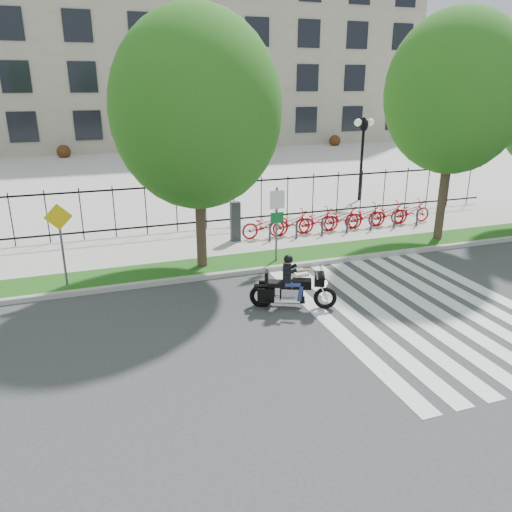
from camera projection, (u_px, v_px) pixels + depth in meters
name	position (u px, v px, depth m)	size (l,w,h in m)	color
ground	(250.00, 338.00, 12.04)	(120.00, 120.00, 0.00)	#363638
curb	(209.00, 276.00, 15.67)	(60.00, 0.20, 0.15)	#A09D97
grass_verge	(202.00, 267.00, 16.43)	(60.00, 1.50, 0.15)	#1C5214
sidewalk	(187.00, 245.00, 18.66)	(60.00, 3.50, 0.15)	#AAA69F
plaza	(134.00, 172.00, 34.32)	(80.00, 34.00, 0.10)	#AAA69F
crosswalk_stripes	(418.00, 309.00, 13.55)	(5.70, 8.00, 0.01)	silver
iron_fence	(176.00, 207.00, 19.87)	(30.00, 0.06, 2.00)	black
office_building	(103.00, 39.00, 48.83)	(60.00, 21.90, 20.15)	gray
lamp_post_right	(363.00, 139.00, 24.81)	(1.06, 0.70, 4.25)	black
street_tree_1	(196.00, 110.00, 14.80)	(5.14, 5.14, 7.87)	#34261C
street_tree_2	(455.00, 93.00, 17.57)	(4.94, 4.94, 8.19)	#34261C
bike_share_station	(340.00, 218.00, 20.21)	(8.92, 0.87, 1.50)	#2D2D33
sign_pole_regulatory	(277.00, 215.00, 16.33)	(0.50, 0.09, 2.50)	#59595B
sign_pole_warning	(60.00, 234.00, 14.26)	(0.78, 0.09, 2.49)	#59595B
motorcycle_rider	(293.00, 287.00, 13.47)	(2.23, 1.25, 1.83)	black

